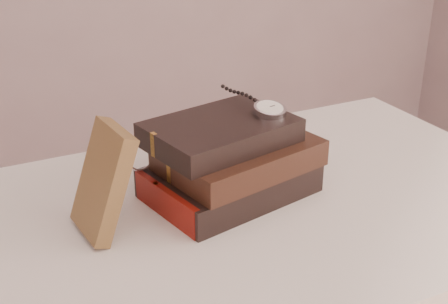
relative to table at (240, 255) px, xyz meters
name	(u,v)px	position (x,y,z in m)	size (l,w,h in m)	color
table	(240,255)	(0.00, 0.00, 0.00)	(1.00, 0.60, 0.75)	silver
book_stack	(231,160)	(0.00, 0.04, 0.15)	(0.28, 0.22, 0.12)	black
journal	(103,181)	(-0.21, 0.02, 0.17)	(0.02, 0.10, 0.16)	#49341C
pocket_watch	(267,108)	(0.07, 0.05, 0.22)	(0.06, 0.16, 0.02)	silver
eyeglasses	(153,150)	(-0.10, 0.11, 0.16)	(0.13, 0.14, 0.05)	silver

